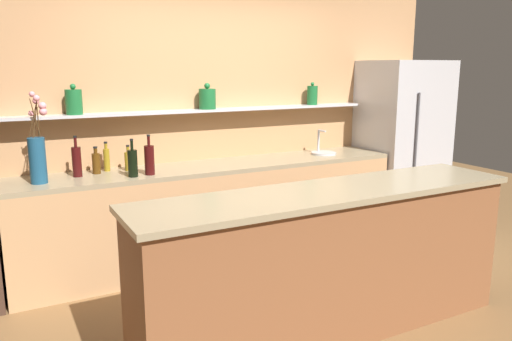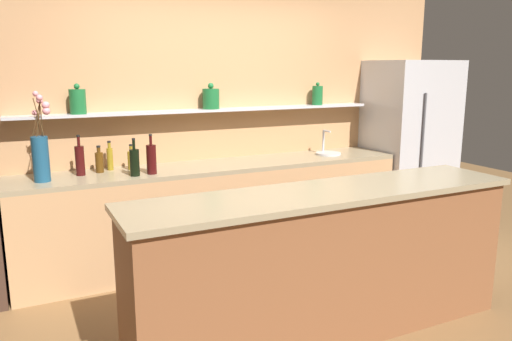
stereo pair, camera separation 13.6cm
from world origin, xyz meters
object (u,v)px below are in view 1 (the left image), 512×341
(bottle_wine_1, at_px, (149,160))
(bottle_oil_2, at_px, (107,159))
(bottle_wine_3, at_px, (133,163))
(bottle_wine_5, at_px, (77,161))
(bottle_spirit_0, at_px, (96,163))
(flower_vase, at_px, (38,154))
(sink_fixture, at_px, (323,151))
(refrigerator, at_px, (402,145))
(bottle_oil_4, at_px, (128,161))

(bottle_wine_1, distance_m, bottle_oil_2, 0.43)
(bottle_wine_3, height_order, bottle_wine_5, bottle_wine_5)
(bottle_spirit_0, height_order, bottle_wine_1, bottle_wine_1)
(flower_vase, xyz_separation_m, bottle_oil_2, (0.56, 0.23, -0.13))
(sink_fixture, xyz_separation_m, bottle_wine_3, (-2.04, -0.18, 0.09))
(bottle_oil_2, bearing_deg, bottle_wine_1, -48.38)
(flower_vase, relative_size, bottle_spirit_0, 3.04)
(flower_vase, relative_size, bottle_wine_3, 2.24)
(refrigerator, relative_size, bottle_spirit_0, 8.06)
(refrigerator, height_order, bottle_wine_5, refrigerator)
(bottle_spirit_0, height_order, bottle_oil_2, bottle_oil_2)
(flower_vase, distance_m, bottle_oil_2, 0.62)
(bottle_spirit_0, bearing_deg, bottle_oil_2, 35.19)
(bottle_wine_1, xyz_separation_m, bottle_wine_3, (-0.15, -0.02, -0.01))
(bottle_wine_1, bearing_deg, refrigerator, 2.09)
(bottle_oil_2, height_order, bottle_wine_3, bottle_wine_3)
(sink_fixture, distance_m, bottle_spirit_0, 2.29)
(bottle_wine_1, bearing_deg, sink_fixture, 4.74)
(bottle_spirit_0, bearing_deg, refrigerator, -2.47)
(flower_vase, relative_size, bottle_oil_4, 3.13)
(refrigerator, distance_m, sink_fixture, 1.05)
(bottle_oil_2, relative_size, bottle_oil_4, 1.14)
(bottle_spirit_0, xyz_separation_m, bottle_wine_1, (0.39, -0.25, 0.03))
(flower_vase, xyz_separation_m, bottle_wine_5, (0.30, 0.11, -0.10))
(bottle_spirit_0, relative_size, bottle_oil_4, 1.03)
(bottle_spirit_0, bearing_deg, sink_fixture, -2.37)
(refrigerator, relative_size, bottle_wine_5, 5.52)
(bottle_wine_1, distance_m, bottle_wine_3, 0.15)
(refrigerator, xyz_separation_m, bottle_wine_5, (-3.50, 0.10, 0.11))
(bottle_wine_3, relative_size, bottle_wine_5, 0.93)
(refrigerator, relative_size, sink_fixture, 7.21)
(sink_fixture, relative_size, bottle_oil_2, 1.01)
(bottle_wine_1, bearing_deg, bottle_wine_5, 159.71)
(bottle_wine_3, bearing_deg, sink_fixture, 4.90)
(flower_vase, xyz_separation_m, bottle_spirit_0, (0.46, 0.15, -0.14))
(bottle_wine_1, height_order, bottle_oil_2, bottle_wine_1)
(refrigerator, xyz_separation_m, bottle_oil_4, (-3.07, 0.15, 0.07))
(bottle_oil_4, bearing_deg, bottle_wine_5, -173.43)
(bottle_wine_1, bearing_deg, bottle_spirit_0, 147.12)
(flower_vase, xyz_separation_m, bottle_wine_3, (0.70, -0.11, -0.12))
(flower_vase, distance_m, sink_fixture, 2.75)
(bottle_oil_2, xyz_separation_m, bottle_oil_4, (0.17, -0.07, -0.02))
(flower_vase, relative_size, sink_fixture, 2.72)
(bottle_wine_3, bearing_deg, flower_vase, 170.74)
(bottle_wine_1, xyz_separation_m, bottle_wine_5, (-0.55, 0.20, 0.00))
(bottle_wine_1, height_order, bottle_oil_4, bottle_wine_1)
(flower_vase, height_order, bottle_oil_2, flower_vase)
(sink_fixture, xyz_separation_m, bottle_spirit_0, (-2.29, 0.09, 0.07))
(bottle_spirit_0, distance_m, bottle_wine_3, 0.36)
(refrigerator, xyz_separation_m, bottle_wine_3, (-3.10, -0.13, 0.10))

